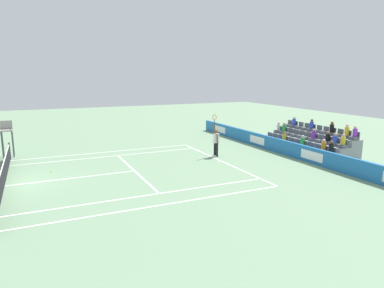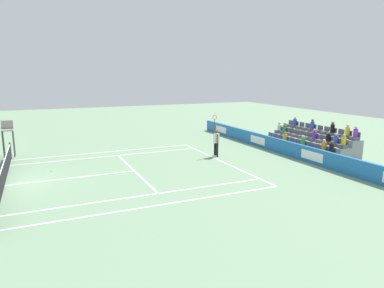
{
  "view_description": "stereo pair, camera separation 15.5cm",
  "coord_description": "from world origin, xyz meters",
  "px_view_note": "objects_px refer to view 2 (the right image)",
  "views": [
    {
      "loc": [
        -18.25,
        -1.55,
        5.25
      ],
      "look_at": [
        0.62,
        -10.2,
        1.1
      ],
      "focal_mm": 32.53,
      "sensor_mm": 36.0,
      "label": 1
    },
    {
      "loc": [
        -18.32,
        -1.69,
        5.25
      ],
      "look_at": [
        0.62,
        -10.2,
        1.1
      ],
      "focal_mm": 32.53,
      "sensor_mm": 36.0,
      "label": 2
    }
  ],
  "objects_px": {
    "tennis_player": "(216,141)",
    "loose_tennis_ball": "(51,171)",
    "umpire_chair": "(8,133)",
    "tennis_net": "(3,176)"
  },
  "relations": [
    {
      "from": "tennis_player",
      "to": "loose_tennis_ball",
      "type": "relative_size",
      "value": 41.97
    },
    {
      "from": "tennis_player",
      "to": "umpire_chair",
      "type": "xyz_separation_m",
      "value": [
        5.52,
        12.3,
        0.53
      ]
    },
    {
      "from": "umpire_chair",
      "to": "loose_tennis_ball",
      "type": "xyz_separation_m",
      "value": [
        -5.05,
        -2.28,
        -1.49
      ]
    },
    {
      "from": "tennis_net",
      "to": "tennis_player",
      "type": "bearing_deg",
      "value": -84.19
    },
    {
      "from": "tennis_net",
      "to": "tennis_player",
      "type": "xyz_separation_m",
      "value": [
        1.24,
        -12.19,
        0.5
      ]
    },
    {
      "from": "tennis_player",
      "to": "umpire_chair",
      "type": "distance_m",
      "value": 13.49
    },
    {
      "from": "tennis_player",
      "to": "loose_tennis_ball",
      "type": "height_order",
      "value": "tennis_player"
    },
    {
      "from": "tennis_net",
      "to": "tennis_player",
      "type": "relative_size",
      "value": 4.19
    },
    {
      "from": "tennis_player",
      "to": "loose_tennis_ball",
      "type": "xyz_separation_m",
      "value": [
        0.47,
        10.02,
        -0.96
      ]
    },
    {
      "from": "umpire_chair",
      "to": "tennis_net",
      "type": "bearing_deg",
      "value": -179.07
    }
  ]
}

